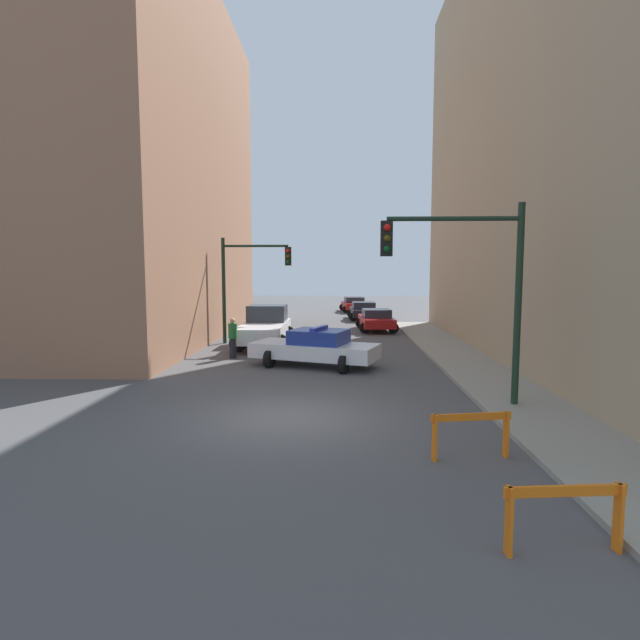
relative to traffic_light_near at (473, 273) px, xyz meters
name	(u,v)px	position (x,y,z in m)	size (l,w,h in m)	color
ground_plane	(287,417)	(-4.73, -1.02, -3.53)	(120.00, 120.00, 0.00)	#4C4C4F
sidewalk_right	(541,417)	(1.47, -1.02, -3.47)	(2.40, 44.00, 0.12)	gray
building_corner_left	(83,166)	(-16.73, 12.98, 5.46)	(14.00, 20.00, 17.98)	#93664C
traffic_light_near	(473,273)	(0.00, 0.00, 0.00)	(3.64, 0.35, 5.20)	black
traffic_light_far	(246,275)	(-8.03, 11.40, -0.13)	(3.44, 0.35, 5.20)	black
police_car	(316,347)	(-4.32, 5.53, -2.81)	(5.05, 3.31, 1.52)	white
white_truck	(265,327)	(-6.99, 10.71, -2.62)	(2.64, 5.40, 1.90)	silver
parked_car_near	(376,319)	(-1.20, 16.94, -2.86)	(2.42, 4.38, 1.31)	maroon
parked_car_mid	(363,310)	(-1.64, 23.74, -2.86)	(2.38, 4.36, 1.31)	black
parked_car_far	(354,304)	(-2.15, 30.65, -2.86)	(2.55, 4.46, 1.31)	maroon
pedestrian_crossing	(233,337)	(-7.82, 7.23, -2.67)	(0.50, 0.50, 1.66)	black
barrier_front	(565,507)	(-0.57, -6.83, -2.91)	(1.60, 0.31, 0.90)	orange
barrier_mid	(471,428)	(-0.92, -3.64, -2.91)	(1.58, 0.42, 0.90)	orange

